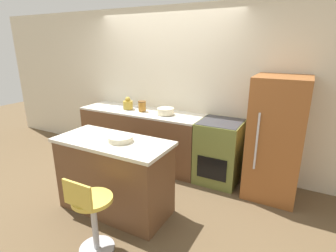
% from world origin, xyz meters
% --- Properties ---
extents(ground_plane, '(14.00, 14.00, 0.00)m').
position_xyz_m(ground_plane, '(0.00, 0.00, 0.00)').
color(ground_plane, brown).
extents(wall_back, '(8.00, 0.06, 2.60)m').
position_xyz_m(wall_back, '(0.00, 0.69, 1.30)').
color(wall_back, beige).
rests_on(wall_back, ground_plane).
extents(back_counter, '(2.17, 0.64, 0.94)m').
position_xyz_m(back_counter, '(-0.33, 0.34, 0.47)').
color(back_counter, brown).
rests_on(back_counter, ground_plane).
extents(kitchen_island, '(1.42, 0.65, 0.94)m').
position_xyz_m(kitchen_island, '(0.18, -1.00, 0.47)').
color(kitchen_island, brown).
rests_on(kitchen_island, ground_plane).
extents(oven_range, '(0.62, 0.65, 0.94)m').
position_xyz_m(oven_range, '(1.08, 0.34, 0.47)').
color(oven_range, olive).
rests_on(oven_range, ground_plane).
extents(refrigerator, '(0.67, 0.71, 1.64)m').
position_xyz_m(refrigerator, '(1.84, 0.31, 0.82)').
color(refrigerator, '#995628').
rests_on(refrigerator, ground_plane).
extents(stool_chair, '(0.40, 0.40, 0.85)m').
position_xyz_m(stool_chair, '(0.44, -1.68, 0.43)').
color(stool_chair, '#B7B7BC').
rests_on(stool_chair, ground_plane).
extents(kettle, '(0.17, 0.17, 0.21)m').
position_xyz_m(kettle, '(-0.56, 0.31, 1.03)').
color(kettle, '#B29333').
rests_on(kettle, back_counter).
extents(mixing_bowl, '(0.26, 0.26, 0.10)m').
position_xyz_m(mixing_bowl, '(0.17, 0.31, 0.99)').
color(mixing_bowl, beige).
rests_on(mixing_bowl, back_counter).
extents(canister_jar, '(0.13, 0.13, 0.17)m').
position_xyz_m(canister_jar, '(-0.27, 0.31, 1.03)').
color(canister_jar, '#9E6623').
rests_on(canister_jar, back_counter).
extents(fruit_bowl, '(0.29, 0.29, 0.06)m').
position_xyz_m(fruit_bowl, '(0.29, -0.99, 0.97)').
color(fruit_bowl, beige).
rests_on(fruit_bowl, kitchen_island).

